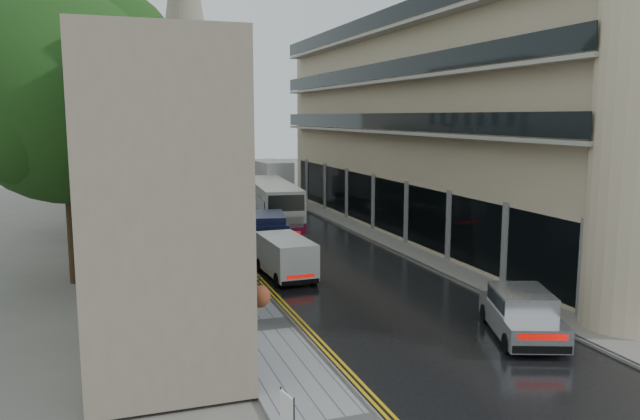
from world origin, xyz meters
TOP-DOWN VIEW (x-y plane):
  - road at (0.00, 27.50)m, footprint 9.00×85.00m
  - left_sidewalk at (-5.85, 27.50)m, footprint 2.70×85.00m
  - right_sidewalk at (5.40, 27.50)m, footprint 1.80×85.00m
  - old_shop_row at (-9.45, 30.00)m, footprint 4.50×56.00m
  - modern_block at (10.30, 26.00)m, footprint 8.00×40.00m
  - church_spire at (0.50, 82.00)m, footprint 6.40×6.40m
  - tree_near at (-12.50, 20.00)m, footprint 10.56×10.56m
  - tree_far at (-12.20, 33.00)m, footprint 9.24×9.24m
  - cream_bus at (-1.25, 29.13)m, footprint 3.66×11.54m
  - white_lorry at (1.22, 39.26)m, footprint 2.68×7.81m
  - silver_hatchback at (1.43, 5.82)m, footprint 3.48×4.99m
  - white_van at (-3.68, 16.11)m, footprint 2.05×4.50m
  - navy_van at (-3.48, 21.63)m, footprint 2.79×5.05m
  - pedestrian at (-6.40, 23.27)m, footprint 0.66×0.52m
  - lamp_post_near at (-5.71, 17.73)m, footprint 0.96×0.53m
  - lamp_post_far at (-4.98, 33.86)m, footprint 0.81×0.37m
  - estate_sign at (-7.05, 2.61)m, footprint 0.22×0.68m

SIDE VIEW (x-z plane):
  - road at x=0.00m, z-range 0.00..0.02m
  - left_sidewalk at x=-5.85m, z-range 0.00..0.12m
  - right_sidewalk at x=5.40m, z-range 0.00..0.12m
  - estate_sign at x=-7.05m, z-range 0.12..1.26m
  - silver_hatchback at x=1.43m, z-range 0.02..1.74m
  - pedestrian at x=-6.40m, z-range 0.12..1.71m
  - white_van at x=-3.68m, z-range 0.02..2.03m
  - navy_van at x=-3.48m, z-range 0.02..2.45m
  - cream_bus at x=-1.25m, z-range 0.02..3.12m
  - white_lorry at x=1.22m, z-range 0.02..4.07m
  - lamp_post_far at x=-4.98m, z-range 0.12..7.13m
  - lamp_post_near at x=-5.71m, z-range 0.12..8.56m
  - old_shop_row at x=-9.45m, z-range 0.00..12.00m
  - tree_far at x=-12.20m, z-range 0.00..12.46m
  - tree_near at x=-12.50m, z-range 0.00..13.89m
  - modern_block at x=10.30m, z-range 0.00..14.00m
  - church_spire at x=0.50m, z-range 0.00..40.00m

